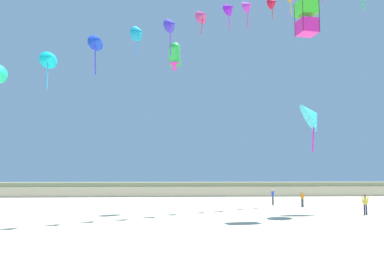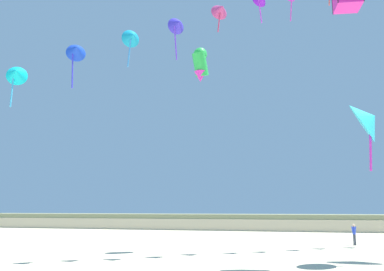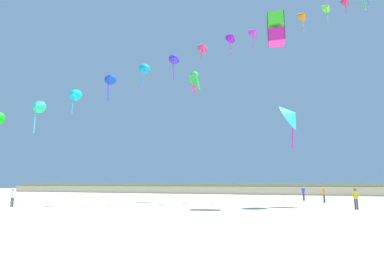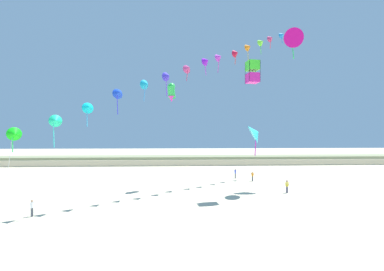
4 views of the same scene
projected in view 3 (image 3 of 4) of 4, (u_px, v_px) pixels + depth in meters
name	position (u px, v px, depth m)	size (l,w,h in m)	color
ground_plane	(128.00, 216.00, 17.92)	(240.00, 240.00, 0.00)	beige
dune_ridge	(256.00, 189.00, 57.74)	(120.00, 8.30, 2.05)	beige
person_near_left	(303.00, 192.00, 34.49)	(0.44, 0.48, 1.64)	#474C56
person_near_right	(13.00, 196.00, 25.30)	(0.21, 0.54, 1.53)	#474C56
person_mid_center	(324.00, 194.00, 31.08)	(0.37, 0.49, 1.54)	#474C56
person_far_left	(356.00, 197.00, 22.80)	(0.55, 0.28, 1.60)	#282D4C
kite_banner_string	(217.00, 44.00, 30.79)	(33.25, 23.96, 25.52)	#12DB17
large_kite_mid_trail	(276.00, 29.00, 24.78)	(1.50, 1.50, 2.51)	#E3229D
large_kite_high_solo	(292.00, 115.00, 24.68)	(2.23, 2.67, 3.97)	#32DFEF
large_kite_outer_drift	(194.00, 82.00, 33.28)	(1.35, 1.66, 2.57)	green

